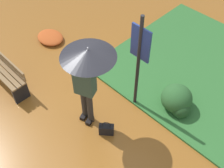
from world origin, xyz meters
name	(u,v)px	position (x,y,z in m)	size (l,w,h in m)	color
ground_plane	(95,120)	(0.00, 0.00, 0.00)	(18.00, 18.00, 0.00)	brown
grass_verge	(214,76)	(1.12, 2.88, 0.03)	(4.80, 4.00, 0.05)	#2D662D
person_with_umbrella	(87,68)	(-0.05, -0.06, 1.55)	(0.96, 0.96, 2.04)	#2D2823
info_sign_post	(139,54)	(0.29, 0.94, 1.44)	(0.44, 0.07, 2.30)	black
handbag	(106,129)	(0.41, -0.05, 0.13)	(0.32, 0.30, 0.37)	black
park_bench	(5,72)	(-2.19, -0.72, 0.40)	(1.40, 0.38, 0.75)	black
shrub_cluster	(177,100)	(1.03, 1.44, 0.28)	(0.73, 0.66, 0.60)	#285628
leaf_pile_by_bench	(50,37)	(-2.81, 0.96, 0.09)	(0.78, 0.62, 0.17)	#B74C1E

